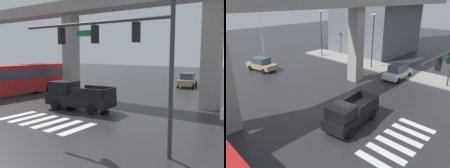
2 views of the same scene
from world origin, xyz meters
The scene contains 10 objects.
ground_plane centered at (0.00, 0.00, 0.00)m, with size 120.00×120.00×0.00m, color #2D2D30.
crosswalk_stripes centered at (0.00, -4.68, 0.01)m, with size 6.05×2.80×0.01m.
elevated_overpass centered at (0.00, 5.12, 8.17)m, with size 59.91×2.51×9.40m.
sidewalk_east centered at (13.48, 2.00, 0.07)m, with size 4.00×36.00×0.15m, color #9E9991.
pickup_truck centered at (-0.76, -0.97, 0.99)m, with size 5.29×2.53×2.08m.
sedan_tan centered at (1.45, 16.55, 0.85)m, with size 2.51×4.54×1.72m.
sedan_white centered at (11.07, 1.72, 0.85)m, with size 4.34×2.04×1.72m.
street_lamp_mid_block centered at (12.28, 6.40, 4.56)m, with size 0.44×0.70×7.24m.
street_lamp_far_north centered at (12.28, 16.48, 4.56)m, with size 0.44×0.70×7.24m.
flagpole centered at (3.61, 19.41, 5.99)m, with size 1.16×0.12×10.39m.
Camera 2 is at (-11.70, -10.16, 9.06)m, focal length 34.88 mm.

